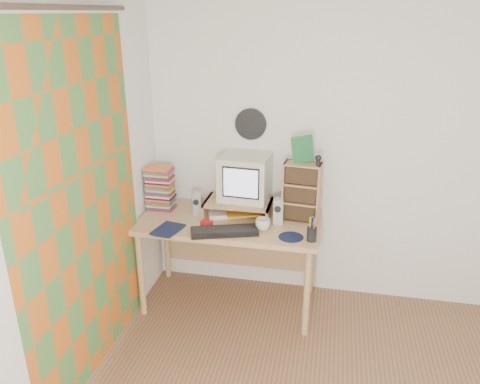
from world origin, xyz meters
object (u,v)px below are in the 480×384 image
at_px(mug, 263,224).
at_px(diary, 158,226).
at_px(desk, 231,232).
at_px(dvd_stack, 160,192).
at_px(keyboard, 224,231).
at_px(cd_rack, 302,192).
at_px(crt_monitor, 244,178).

distance_m(mug, diary, 0.78).
bearing_deg(desk, dvd_stack, 175.75).
xyz_separation_m(keyboard, dvd_stack, (-0.61, 0.35, 0.13)).
bearing_deg(mug, cd_rack, 42.57).
distance_m(dvd_stack, diary, 0.41).
xyz_separation_m(cd_rack, diary, (-1.02, -0.38, -0.21)).
relative_size(dvd_stack, mug, 2.64).
distance_m(crt_monitor, dvd_stack, 0.70).
height_order(desk, diary, diary).
bearing_deg(desk, crt_monitor, 44.42).
distance_m(keyboard, dvd_stack, 0.72).
xyz_separation_m(desk, crt_monitor, (0.09, 0.09, 0.43)).
bearing_deg(mug, crt_monitor, 125.56).
relative_size(keyboard, dvd_stack, 1.66).
xyz_separation_m(dvd_stack, cd_rack, (1.13, 0.01, 0.08)).
height_order(crt_monitor, dvd_stack, crt_monitor).
distance_m(desk, dvd_stack, 0.66).
bearing_deg(mug, dvd_stack, 165.38).
bearing_deg(mug, keyboard, -156.00).
xyz_separation_m(keyboard, cd_rack, (0.52, 0.35, 0.21)).
bearing_deg(crt_monitor, desk, -131.73).
bearing_deg(keyboard, crt_monitor, 61.50).
xyz_separation_m(desk, mug, (0.28, -0.18, 0.18)).
bearing_deg(dvd_stack, cd_rack, 1.08).
relative_size(keyboard, mug, 4.39).
height_order(cd_rack, mug, cd_rack).
height_order(desk, cd_rack, cd_rack).
bearing_deg(crt_monitor, diary, -140.19).
relative_size(dvd_stack, diary, 1.37).
distance_m(crt_monitor, keyboard, 0.48).
distance_m(cd_rack, diary, 1.11).
height_order(desk, dvd_stack, dvd_stack).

